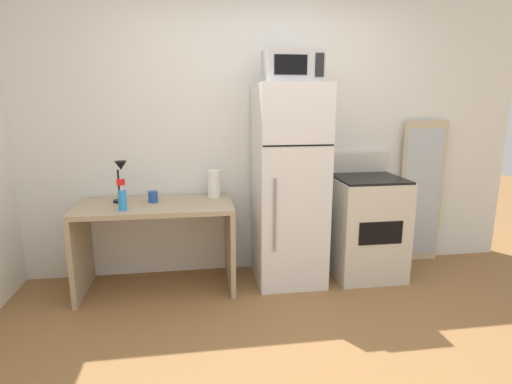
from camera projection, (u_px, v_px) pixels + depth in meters
ground_plane at (305, 373)px, 2.47m from camera, size 12.00×12.00×0.00m
wall_back_white at (260, 132)px, 3.82m from camera, size 5.00×0.10×2.60m
desk at (156, 229)px, 3.48m from camera, size 1.28×0.63×0.75m
desk_lamp at (120, 174)px, 3.43m from camera, size 0.14×0.12×0.35m
spray_bottle at (122, 198)px, 3.22m from camera, size 0.06×0.06×0.25m
coffee_mug at (153, 197)px, 3.48m from camera, size 0.08×0.08×0.09m
paper_towel_roll at (214, 184)px, 3.64m from camera, size 0.11×0.11×0.24m
refrigerator at (289, 186)px, 3.59m from camera, size 0.58×0.62×1.73m
microwave at (292, 66)px, 3.36m from camera, size 0.46×0.35×0.26m
oven_range at (366, 226)px, 3.79m from camera, size 0.61×0.61×1.10m
leaning_mirror at (421, 192)px, 4.08m from camera, size 0.44×0.03×1.40m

